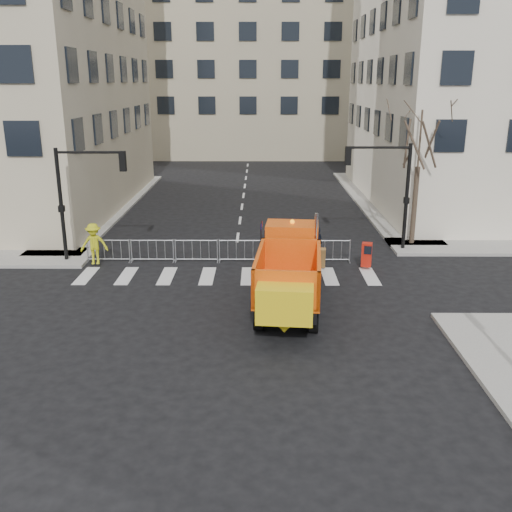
{
  "coord_description": "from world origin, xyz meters",
  "views": [
    {
      "loc": [
        1.19,
        -18.36,
        8.31
      ],
      "look_at": [
        1.07,
        2.5,
        1.86
      ],
      "focal_mm": 40.0,
      "sensor_mm": 36.0,
      "label": 1
    }
  ],
  "objects_px": {
    "cop_a": "(283,248)",
    "cop_b": "(300,248)",
    "plow_truck": "(290,270)",
    "worker": "(94,244)",
    "cop_c": "(317,246)",
    "newspaper_box": "(367,255)"
  },
  "relations": [
    {
      "from": "plow_truck",
      "to": "worker",
      "type": "distance_m",
      "value": 10.04
    },
    {
      "from": "cop_c",
      "to": "worker",
      "type": "distance_m",
      "value": 10.29
    },
    {
      "from": "cop_a",
      "to": "cop_b",
      "type": "distance_m",
      "value": 0.91
    },
    {
      "from": "cop_a",
      "to": "cop_c",
      "type": "xyz_separation_m",
      "value": [
        1.59,
        0.4,
        -0.01
      ]
    },
    {
      "from": "plow_truck",
      "to": "cop_a",
      "type": "xyz_separation_m",
      "value": [
        -0.05,
        4.72,
        -0.55
      ]
    },
    {
      "from": "cop_b",
      "to": "cop_c",
      "type": "xyz_separation_m",
      "value": [
        0.77,
        0.0,
        0.11
      ]
    },
    {
      "from": "cop_b",
      "to": "newspaper_box",
      "type": "relative_size",
      "value": 1.55
    },
    {
      "from": "cop_b",
      "to": "worker",
      "type": "xyz_separation_m",
      "value": [
        -9.51,
        -0.2,
        0.25
      ]
    },
    {
      "from": "plow_truck",
      "to": "worker",
      "type": "bearing_deg",
      "value": 66.1
    },
    {
      "from": "cop_c",
      "to": "worker",
      "type": "bearing_deg",
      "value": -65.43
    },
    {
      "from": "cop_b",
      "to": "worker",
      "type": "distance_m",
      "value": 9.52
    },
    {
      "from": "cop_c",
      "to": "newspaper_box",
      "type": "xyz_separation_m",
      "value": [
        2.23,
        -0.5,
        -0.26
      ]
    },
    {
      "from": "plow_truck",
      "to": "newspaper_box",
      "type": "height_order",
      "value": "plow_truck"
    },
    {
      "from": "plow_truck",
      "to": "cop_b",
      "type": "relative_size",
      "value": 5.26
    },
    {
      "from": "cop_c",
      "to": "newspaper_box",
      "type": "height_order",
      "value": "cop_c"
    },
    {
      "from": "newspaper_box",
      "to": "cop_b",
      "type": "bearing_deg",
      "value": -174.88
    },
    {
      "from": "plow_truck",
      "to": "newspaper_box",
      "type": "distance_m",
      "value": 6.01
    },
    {
      "from": "cop_b",
      "to": "newspaper_box",
      "type": "height_order",
      "value": "cop_b"
    },
    {
      "from": "cop_a",
      "to": "worker",
      "type": "relative_size",
      "value": 1.02
    },
    {
      "from": "worker",
      "to": "newspaper_box",
      "type": "xyz_separation_m",
      "value": [
        12.51,
        -0.3,
        -0.41
      ]
    },
    {
      "from": "worker",
      "to": "plow_truck",
      "type": "bearing_deg",
      "value": -35.68
    },
    {
      "from": "cop_a",
      "to": "newspaper_box",
      "type": "xyz_separation_m",
      "value": [
        3.82,
        -0.1,
        -0.27
      ]
    }
  ]
}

